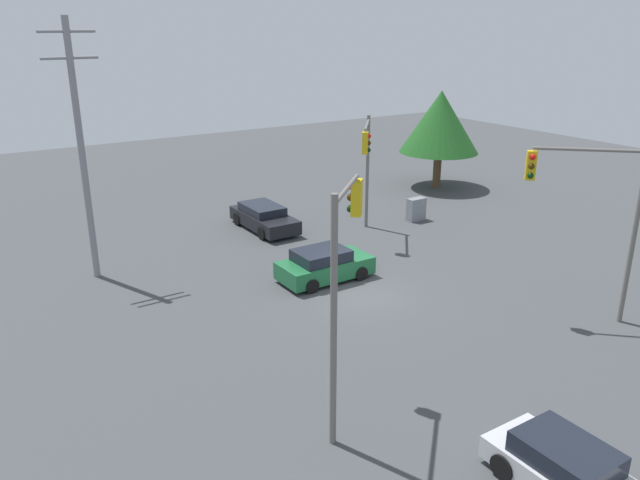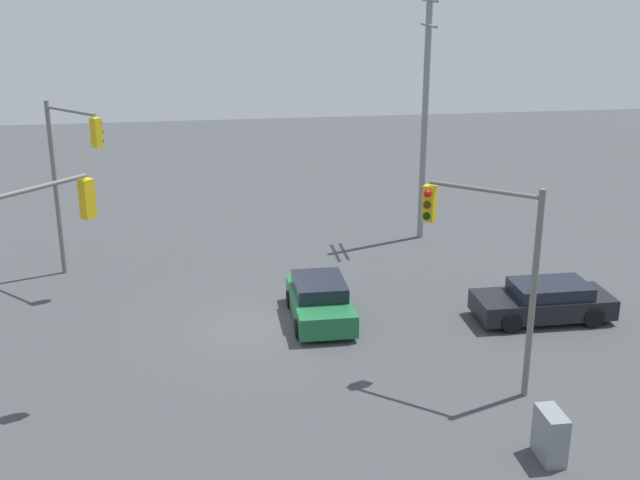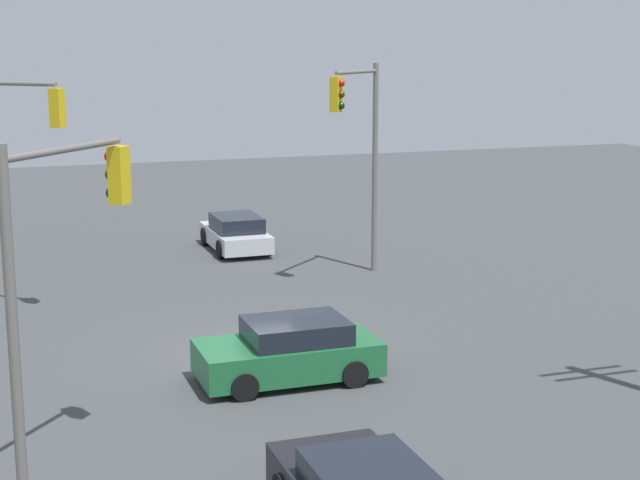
{
  "view_description": "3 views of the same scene",
  "coord_description": "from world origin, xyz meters",
  "px_view_note": "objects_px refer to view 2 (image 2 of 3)",
  "views": [
    {
      "loc": [
        -14.19,
        -18.98,
        10.67
      ],
      "look_at": [
        -0.83,
        1.59,
        2.07
      ],
      "focal_mm": 35.0,
      "sensor_mm": 36.0,
      "label": 1
    },
    {
      "loc": [
        24.96,
        -1.71,
        11.55
      ],
      "look_at": [
        -1.87,
        2.3,
        2.37
      ],
      "focal_mm": 45.0,
      "sensor_mm": 36.0,
      "label": 2
    },
    {
      "loc": [
        6.07,
        22.38,
        7.59
      ],
      "look_at": [
        -1.27,
        1.39,
        3.07
      ],
      "focal_mm": 55.0,
      "sensor_mm": 36.0,
      "label": 3
    }
  ],
  "objects_px": {
    "sedan_green": "(320,301)",
    "traffic_signal_main": "(490,250)",
    "electrical_cabinet": "(550,435)",
    "traffic_signal_cross": "(70,163)",
    "sedan_dark": "(544,301)",
    "traffic_signal_aux": "(17,269)"
  },
  "relations": [
    {
      "from": "traffic_signal_main",
      "to": "traffic_signal_cross",
      "type": "bearing_deg",
      "value": 0.67
    },
    {
      "from": "sedan_dark",
      "to": "electrical_cabinet",
      "type": "height_order",
      "value": "sedan_dark"
    },
    {
      "from": "sedan_green",
      "to": "traffic_signal_main",
      "type": "xyz_separation_m",
      "value": [
        5.22,
        3.98,
        3.47
      ]
    },
    {
      "from": "electrical_cabinet",
      "to": "traffic_signal_aux",
      "type": "bearing_deg",
      "value": -103.71
    },
    {
      "from": "sedan_green",
      "to": "sedan_dark",
      "type": "distance_m",
      "value": 7.75
    },
    {
      "from": "sedan_dark",
      "to": "electrical_cabinet",
      "type": "distance_m",
      "value": 8.64
    },
    {
      "from": "traffic_signal_main",
      "to": "electrical_cabinet",
      "type": "height_order",
      "value": "traffic_signal_main"
    },
    {
      "from": "sedan_dark",
      "to": "traffic_signal_cross",
      "type": "relative_size",
      "value": 0.68
    },
    {
      "from": "sedan_dark",
      "to": "traffic_signal_main",
      "type": "relative_size",
      "value": 0.77
    },
    {
      "from": "sedan_green",
      "to": "traffic_signal_cross",
      "type": "xyz_separation_m",
      "value": [
        -5.17,
        -8.71,
        3.96
      ]
    },
    {
      "from": "sedan_dark",
      "to": "traffic_signal_cross",
      "type": "height_order",
      "value": "traffic_signal_cross"
    },
    {
      "from": "traffic_signal_aux",
      "to": "traffic_signal_main",
      "type": "bearing_deg",
      "value": -43.34
    },
    {
      "from": "sedan_green",
      "to": "electrical_cabinet",
      "type": "distance_m",
      "value": 10.12
    },
    {
      "from": "electrical_cabinet",
      "to": "sedan_dark",
      "type": "bearing_deg",
      "value": 157.67
    },
    {
      "from": "sedan_green",
      "to": "sedan_dark",
      "type": "bearing_deg",
      "value": 171.59
    },
    {
      "from": "sedan_green",
      "to": "traffic_signal_main",
      "type": "distance_m",
      "value": 7.43
    },
    {
      "from": "sedan_green",
      "to": "traffic_signal_cross",
      "type": "relative_size",
      "value": 0.59
    },
    {
      "from": "sedan_green",
      "to": "traffic_signal_main",
      "type": "bearing_deg",
      "value": 127.33
    },
    {
      "from": "sedan_green",
      "to": "electrical_cabinet",
      "type": "relative_size",
      "value": 3.16
    },
    {
      "from": "traffic_signal_main",
      "to": "electrical_cabinet",
      "type": "bearing_deg",
      "value": 135.82
    },
    {
      "from": "traffic_signal_cross",
      "to": "electrical_cabinet",
      "type": "bearing_deg",
      "value": -0.79
    },
    {
      "from": "sedan_green",
      "to": "electrical_cabinet",
      "type": "xyz_separation_m",
      "value": [
        9.13,
        4.38,
        -0.03
      ]
    }
  ]
}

